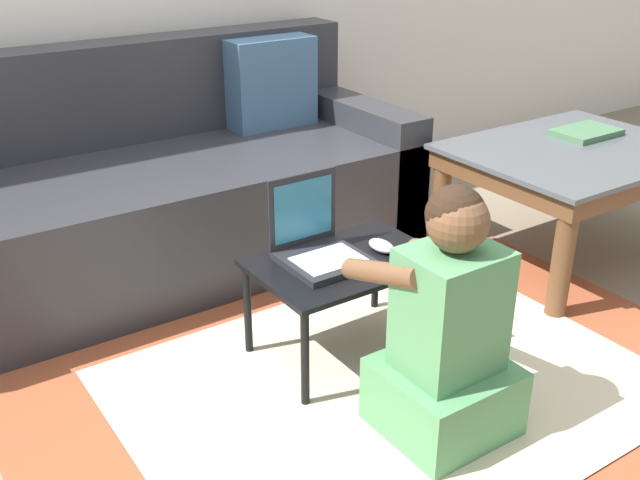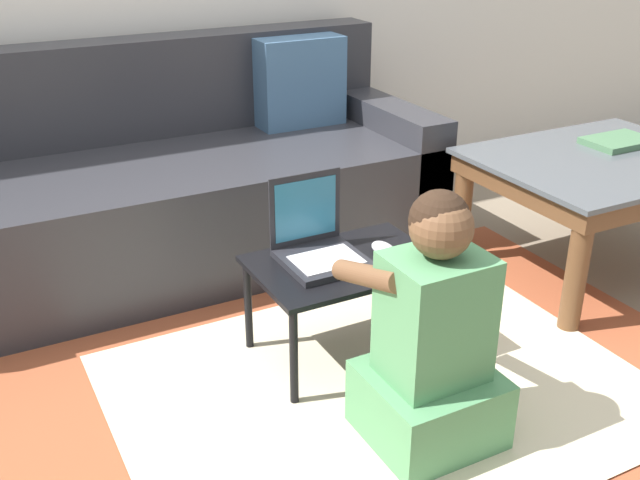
{
  "view_description": "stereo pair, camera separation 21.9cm",
  "coord_description": "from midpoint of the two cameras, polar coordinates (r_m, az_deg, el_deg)",
  "views": [
    {
      "loc": [
        -1.06,
        -1.57,
        1.3
      ],
      "look_at": [
        0.05,
        0.08,
        0.38
      ],
      "focal_mm": 42.0,
      "sensor_mm": 36.0,
      "label": 1
    },
    {
      "loc": [
        -0.87,
        -1.68,
        1.3
      ],
      "look_at": [
        0.05,
        0.08,
        0.38
      ],
      "focal_mm": 42.0,
      "sensor_mm": 36.0,
      "label": 2
    }
  ],
  "objects": [
    {
      "name": "person_seated",
      "position": [
        1.91,
        6.39,
        -7.35
      ],
      "size": [
        0.32,
        0.43,
        0.69
      ],
      "color": "#518E5B",
      "rests_on": "ground_plane"
    },
    {
      "name": "computer_mouse",
      "position": [
        2.25,
        1.94,
        -0.51
      ],
      "size": [
        0.06,
        0.1,
        0.03
      ],
      "color": "silver",
      "rests_on": "laptop_desk"
    },
    {
      "name": "laptop_desk",
      "position": [
        2.22,
        -0.92,
        -2.45
      ],
      "size": [
        0.54,
        0.37,
        0.32
      ],
      "color": "black",
      "rests_on": "ground_plane"
    },
    {
      "name": "couch",
      "position": [
        2.89,
        -15.46,
        3.21
      ],
      "size": [
        2.05,
        0.82,
        0.8
      ],
      "color": "#2D2D33",
      "rests_on": "ground_plane"
    },
    {
      "name": "coffee_table",
      "position": [
        2.93,
        16.75,
        5.42
      ],
      "size": [
        0.88,
        0.7,
        0.45
      ],
      "color": "#4C5156",
      "rests_on": "ground_plane"
    },
    {
      "name": "area_rug",
      "position": [
        2.21,
        2.35,
        -11.11
      ],
      "size": [
        2.04,
        1.58,
        0.01
      ],
      "color": "#9E4C2D",
      "rests_on": "ground_plane"
    },
    {
      "name": "laptop",
      "position": [
        2.19,
        -2.93,
        -0.63
      ],
      "size": [
        0.23,
        0.23,
        0.24
      ],
      "color": "#232328",
      "rests_on": "laptop_desk"
    },
    {
      "name": "ground_plane",
      "position": [
        2.29,
        -2.78,
        -9.78
      ],
      "size": [
        16.0,
        16.0,
        0.0
      ],
      "primitive_type": "plane",
      "color": "#7F705B"
    },
    {
      "name": "book_on_table",
      "position": [
        3.07,
        17.71,
        7.79
      ],
      "size": [
        0.25,
        0.17,
        0.02
      ],
      "color": "#47704C",
      "rests_on": "coffee_table"
    }
  ]
}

